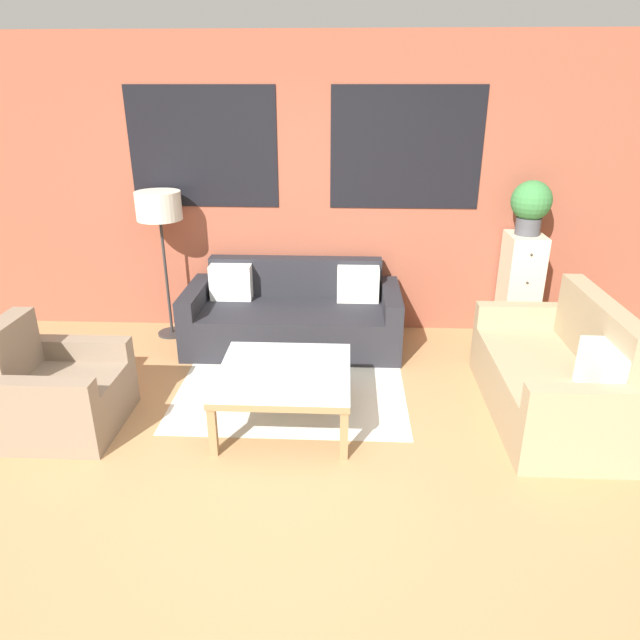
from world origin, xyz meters
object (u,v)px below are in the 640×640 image
object	(u,v)px
floor_lamp	(159,211)
drawer_cabinet	(519,289)
settee_vintage	(555,378)
couch_dark	(293,317)
armchair_corner	(58,393)
coffee_table	(284,378)
potted_plant	(531,204)

from	to	relation	value
floor_lamp	drawer_cabinet	size ratio (longest dim) A/B	1.35
drawer_cabinet	settee_vintage	bearing A→B (deg)	-93.59
settee_vintage	drawer_cabinet	distance (m)	1.43
couch_dark	drawer_cabinet	xyz separation A→B (m)	(2.16, 0.20, 0.25)
settee_vintage	floor_lamp	xyz separation A→B (m)	(-3.33, 1.38, 0.94)
armchair_corner	drawer_cabinet	xyz separation A→B (m)	(3.74, 1.74, 0.25)
couch_dark	armchair_corner	xyz separation A→B (m)	(-1.57, -1.54, -0.00)
settee_vintage	coffee_table	bearing A→B (deg)	-174.64
drawer_cabinet	floor_lamp	bearing A→B (deg)	-179.55
armchair_corner	floor_lamp	size ratio (longest dim) A/B	0.59
floor_lamp	drawer_cabinet	bearing A→B (deg)	0.45
potted_plant	coffee_table	bearing A→B (deg)	-142.84
settee_vintage	coffee_table	size ratio (longest dim) A/B	1.66
coffee_table	potted_plant	size ratio (longest dim) A/B	1.94
settee_vintage	potted_plant	xyz separation A→B (m)	(0.09, 1.41, 1.03)
couch_dark	drawer_cabinet	bearing A→B (deg)	5.35
couch_dark	coffee_table	xyz separation A→B (m)	(0.06, -1.39, 0.09)
coffee_table	floor_lamp	world-z (taller)	floor_lamp
couch_dark	coffee_table	size ratio (longest dim) A/B	2.10
coffee_table	floor_lamp	size ratio (longest dim) A/B	0.67
couch_dark	floor_lamp	world-z (taller)	floor_lamp
settee_vintage	couch_dark	bearing A→B (deg)	149.92
settee_vintage	potted_plant	world-z (taller)	potted_plant
couch_dark	settee_vintage	xyz separation A→B (m)	(2.08, -1.20, 0.03)
potted_plant	couch_dark	bearing A→B (deg)	-174.65
floor_lamp	potted_plant	bearing A→B (deg)	0.45
settee_vintage	floor_lamp	size ratio (longest dim) A/B	1.11
armchair_corner	drawer_cabinet	bearing A→B (deg)	24.94
couch_dark	floor_lamp	xyz separation A→B (m)	(-1.26, 0.18, 0.97)
coffee_table	drawer_cabinet	distance (m)	2.64
settee_vintage	coffee_table	world-z (taller)	settee_vintage
couch_dark	coffee_table	distance (m)	1.40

